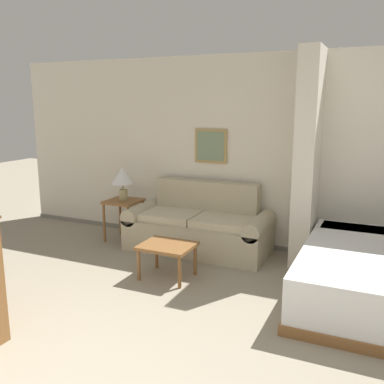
{
  "coord_description": "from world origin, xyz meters",
  "views": [
    {
      "loc": [
        1.76,
        -1.64,
        1.96
      ],
      "look_at": [
        -0.04,
        2.33,
        1.05
      ],
      "focal_mm": 40.0,
      "sensor_mm": 36.0,
      "label": 1
    }
  ],
  "objects": [
    {
      "name": "wall_back",
      "position": [
        -0.0,
        3.94,
        1.29
      ],
      "size": [
        7.32,
        0.16,
        2.6
      ],
      "color": "silver",
      "rests_on": "ground_plane"
    },
    {
      "name": "wall_partition_pillar",
      "position": [
        0.91,
        3.58,
        1.3
      ],
      "size": [
        0.24,
        0.6,
        2.6
      ],
      "color": "silver",
      "rests_on": "ground_plane"
    },
    {
      "name": "couch",
      "position": [
        -0.45,
        3.46,
        0.32
      ],
      "size": [
        1.92,
        0.84,
        0.9
      ],
      "color": "#B7AD8E",
      "rests_on": "ground_plane"
    },
    {
      "name": "coffee_table",
      "position": [
        -0.4,
        2.43,
        0.34
      ],
      "size": [
        0.59,
        0.49,
        0.4
      ],
      "color": "brown",
      "rests_on": "ground_plane"
    },
    {
      "name": "side_table",
      "position": [
        -1.62,
        3.41,
        0.49
      ],
      "size": [
        0.47,
        0.47,
        0.59
      ],
      "color": "brown",
      "rests_on": "ground_plane"
    },
    {
      "name": "table_lamp",
      "position": [
        -1.62,
        3.41,
        0.93
      ],
      "size": [
        0.33,
        0.33,
        0.48
      ],
      "color": "tan",
      "rests_on": "side_table"
    }
  ]
}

